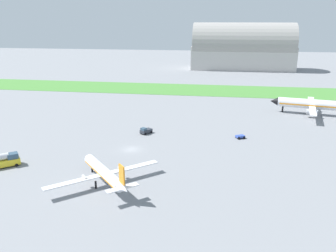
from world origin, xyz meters
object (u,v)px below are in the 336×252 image
object	(u,v)px
airplane_foreground_turboprop	(104,172)
pushback_tug_by_runway	(146,131)
airplane_parked_jet_far	(312,104)
baggage_cart_midfield	(240,136)
fuel_truck_near_gate	(5,160)

from	to	relation	value
airplane_foreground_turboprop	pushback_tug_by_runway	xyz separation A→B (m)	(1.11, 33.64, -1.77)
airplane_parked_jet_far	pushback_tug_by_runway	world-z (taller)	airplane_parked_jet_far
baggage_cart_midfield	pushback_tug_by_runway	xyz separation A→B (m)	(-27.42, 0.10, 0.34)
airplane_parked_jet_far	airplane_foreground_turboprop	bearing A→B (deg)	60.53
baggage_cart_midfield	pushback_tug_by_runway	size ratio (longest dim) A/B	0.73
airplane_parked_jet_far	baggage_cart_midfield	bearing A→B (deg)	60.47
pushback_tug_by_runway	fuel_truck_near_gate	bearing A→B (deg)	-9.44
airplane_parked_jet_far	fuel_truck_near_gate	distance (m)	99.20
airplane_foreground_turboprop	baggage_cart_midfield	bearing A→B (deg)	-81.98
baggage_cart_midfield	airplane_parked_jet_far	bearing A→B (deg)	-157.01
airplane_foreground_turboprop	baggage_cart_midfield	size ratio (longest dim) A/B	6.65
airplane_parked_jet_far	baggage_cart_midfield	distance (m)	40.01
baggage_cart_midfield	fuel_truck_near_gate	bearing A→B (deg)	1.34
airplane_foreground_turboprop	baggage_cart_midfield	world-z (taller)	airplane_foreground_turboprop
airplane_foreground_turboprop	airplane_parked_jet_far	bearing A→B (deg)	-82.04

